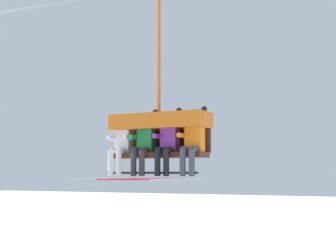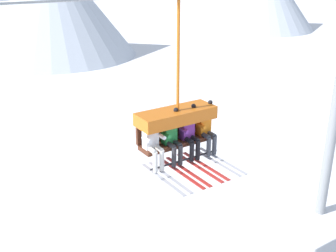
{
  "view_description": "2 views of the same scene",
  "coord_description": "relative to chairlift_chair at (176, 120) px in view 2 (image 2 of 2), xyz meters",
  "views": [
    {
      "loc": [
        4.9,
        -9.45,
        4.63
      ],
      "look_at": [
        0.68,
        -0.96,
        5.52
      ],
      "focal_mm": 55.0,
      "sensor_mm": 36.0,
      "label": 1
    },
    {
      "loc": [
        -4.81,
        -8.33,
        9.01
      ],
      "look_at": [
        0.23,
        -0.65,
        5.38
      ],
      "focal_mm": 45.0,
      "sensor_mm": 36.0,
      "label": 2
    }
  ],
  "objects": [
    {
      "name": "skier_purple",
      "position": [
        0.26,
        -0.21,
        -0.31
      ],
      "size": [
        0.48,
        1.7,
        1.34
      ],
      "color": "purple"
    },
    {
      "name": "chairlift_chair",
      "position": [
        0.0,
        0.0,
        0.0
      ],
      "size": [
        1.93,
        0.74,
        3.77
      ],
      "color": "#512819"
    },
    {
      "name": "skier_white",
      "position": [
        -0.76,
        -0.22,
        -0.33
      ],
      "size": [
        0.46,
        1.7,
        1.23
      ],
      "color": "silver"
    },
    {
      "name": "skier_orange",
      "position": [
        0.76,
        -0.21,
        -0.31
      ],
      "size": [
        0.48,
        1.7,
        1.34
      ],
      "color": "orange"
    },
    {
      "name": "skier_green",
      "position": [
        -0.25,
        -0.21,
        -0.31
      ],
      "size": [
        0.48,
        1.7,
        1.34
      ],
      "color": "#23843D"
    },
    {
      "name": "mountain_peak_west",
      "position": [
        8.59,
        34.01,
        -0.33
      ],
      "size": [
        16.06,
        16.06,
        10.39
      ],
      "color": "silver",
      "rests_on": "ground_plane"
    }
  ]
}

